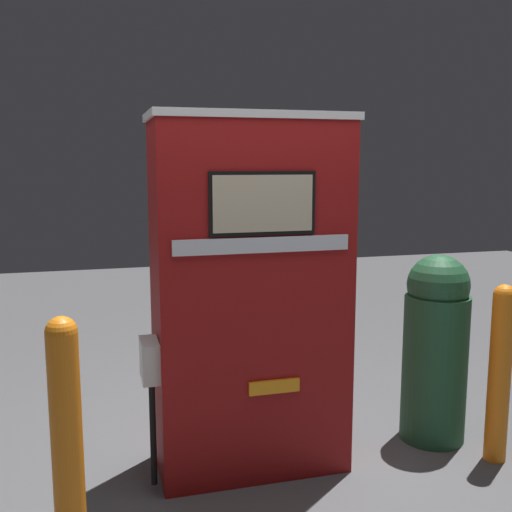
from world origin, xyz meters
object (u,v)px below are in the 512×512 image
gas_pump (250,296)px  trash_bin (435,346)px  safety_bollard_far (500,370)px  safety_bollard (67,439)px

gas_pump → trash_bin: bearing=0.6°
trash_bin → safety_bollard_far: bearing=-59.1°
safety_bollard → trash_bin: (2.14, 0.65, 0.02)m
safety_bollard → safety_bollard_far: safety_bollard is taller
gas_pump → safety_bollard_far: 1.49m
trash_bin → safety_bollard: bearing=-163.1°
trash_bin → safety_bollard_far: size_ratio=1.12×
gas_pump → safety_bollard_far: size_ratio=1.89×
gas_pump → safety_bollard: 1.22m
safety_bollard → trash_bin: trash_bin is taller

